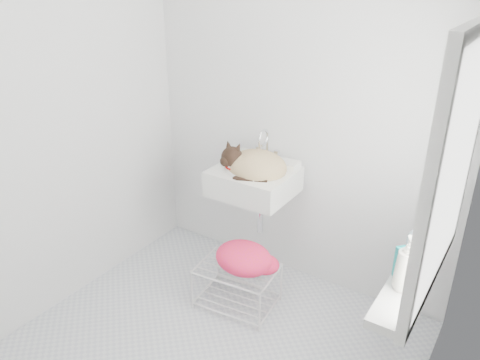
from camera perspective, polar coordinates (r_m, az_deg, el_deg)
The scene contains 15 objects.
floor at distance 2.94m, azimuth -3.71°, elevation -19.89°, with size 2.20×2.00×0.02m, color silver.
back_wall at distance 3.06m, azimuth 7.07°, elevation 9.09°, with size 2.20×0.02×2.50m, color silver.
right_wall at distance 1.85m, azimuth 23.64°, elevation -3.56°, with size 0.02×2.00×2.50m, color silver.
left_wall at distance 3.02m, azimuth -21.46°, elevation 7.38°, with size 0.02×2.00×2.50m, color silver.
window_glass at distance 1.99m, azimuth 24.86°, elevation 1.41°, with size 0.01×0.80×1.00m, color white.
window_frame at distance 1.99m, azimuth 24.44°, elevation 1.51°, with size 0.04×0.90×1.10m, color white.
windowsill at distance 2.24m, azimuth 20.60°, elevation -10.48°, with size 0.16×0.88×0.04m, color white.
sink at distance 3.05m, azimuth 1.70°, elevation 1.26°, with size 0.51×0.45×0.20m, color white.
faucet at distance 3.15m, azimuth 3.47°, elevation 4.69°, with size 0.19×0.13×0.19m, color silver, non-canonical shape.
cat at distance 3.02m, azimuth 1.76°, elevation 1.79°, with size 0.44×0.38×0.26m.
wire_rack at distance 3.15m, azimuth -0.36°, elevation -12.69°, with size 0.49×0.34×0.29m, color silver.
towel at distance 3.04m, azimuth 0.45°, elevation -10.28°, with size 0.39×0.27×0.16m, color #FD3E01.
bottle_a at distance 2.08m, azimuth 19.18°, elevation -12.40°, with size 0.08×0.08×0.21m, color silver.
bottle_b at distance 2.14m, azimuth 19.71°, elevation -11.39°, with size 0.10×0.10×0.22m, color teal.
bottle_c at distance 2.33m, azimuth 21.16°, elevation -8.54°, with size 0.15×0.15×0.19m, color #A6C5D5.
Camera 1 is at (1.30, -1.65, 2.06)m, focal length 35.05 mm.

